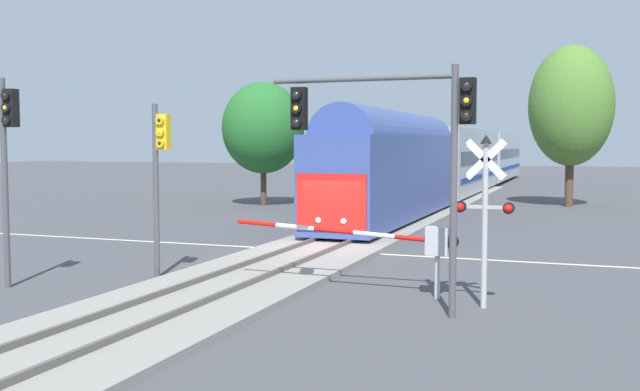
# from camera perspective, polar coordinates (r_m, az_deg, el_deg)

# --- Properties ---
(ground_plane) EXTENTS (220.00, 220.00, 0.00)m
(ground_plane) POSITION_cam_1_polar(r_m,az_deg,el_deg) (26.18, 0.17, -4.40)
(ground_plane) COLOR #47474C
(road_centre_stripe) EXTENTS (44.00, 0.20, 0.01)m
(road_centre_stripe) POSITION_cam_1_polar(r_m,az_deg,el_deg) (26.18, 0.17, -4.39)
(road_centre_stripe) COLOR beige
(road_centre_stripe) RESTS_ON ground
(railway_track) EXTENTS (4.40, 80.00, 0.32)m
(railway_track) POSITION_cam_1_polar(r_m,az_deg,el_deg) (26.17, 0.17, -4.19)
(railway_track) COLOR gray
(railway_track) RESTS_ON ground
(commuter_train) EXTENTS (3.04, 63.45, 5.16)m
(commuter_train) POSITION_cam_1_polar(r_m,az_deg,el_deg) (55.64, 11.06, 2.84)
(commuter_train) COLOR #384C93
(commuter_train) RESTS_ON railway_track
(crossing_gate_near) EXTENTS (6.07, 0.40, 1.81)m
(crossing_gate_near) POSITION_cam_1_polar(r_m,az_deg,el_deg) (18.38, 7.12, -3.55)
(crossing_gate_near) COLOR #B7B7BC
(crossing_gate_near) RESTS_ON ground
(crossing_signal_mast) EXTENTS (1.36, 0.44, 4.08)m
(crossing_signal_mast) POSITION_cam_1_polar(r_m,az_deg,el_deg) (17.26, 12.88, -0.57)
(crossing_signal_mast) COLOR #B2B2B7
(crossing_signal_mast) RESTS_ON ground
(traffic_signal_near_left) EXTENTS (0.53, 0.38, 5.60)m
(traffic_signal_near_left) POSITION_cam_1_polar(r_m,az_deg,el_deg) (20.89, -23.46, 3.46)
(traffic_signal_near_left) COLOR #4C4C51
(traffic_signal_near_left) RESTS_ON ground
(traffic_signal_near_right) EXTENTS (4.74, 0.38, 5.58)m
(traffic_signal_near_right) POSITION_cam_1_polar(r_m,az_deg,el_deg) (16.30, 6.28, 5.32)
(traffic_signal_near_right) COLOR #4C4C51
(traffic_signal_near_right) RESTS_ON ground
(traffic_signal_median) EXTENTS (0.53, 0.38, 5.00)m
(traffic_signal_median) POSITION_cam_1_polar(r_m,az_deg,el_deg) (21.03, -12.56, 2.62)
(traffic_signal_median) COLOR #4C4C51
(traffic_signal_median) RESTS_ON ground
(elm_centre_background) EXTENTS (5.09, 5.09, 9.93)m
(elm_centre_background) POSITION_cam_1_polar(r_m,az_deg,el_deg) (47.25, 19.19, 6.69)
(elm_centre_background) COLOR #4C3828
(elm_centre_background) RESTS_ON ground
(oak_behind_train) EXTENTS (5.17, 5.17, 7.74)m
(oak_behind_train) POSITION_cam_1_polar(r_m,az_deg,el_deg) (45.62, -4.51, 5.33)
(oak_behind_train) COLOR #4C3828
(oak_behind_train) RESTS_ON ground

